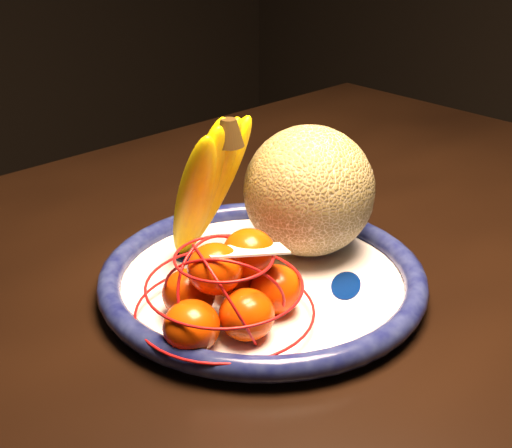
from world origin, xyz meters
TOP-DOWN VIEW (x-y plane):
  - dining_table at (-0.03, -0.05)m, footprint 1.61×1.02m
  - fruit_bowl at (0.06, -0.05)m, footprint 0.33×0.33m
  - cantaloupe at (0.14, -0.03)m, footprint 0.14×0.14m
  - banana_bunch at (0.04, 0.01)m, footprint 0.11×0.11m
  - mandarin_bag at (-0.01, -0.09)m, footprint 0.18×0.18m
  - price_tag at (0.00, -0.10)m, footprint 0.08×0.05m

SIDE VIEW (x-z plane):
  - dining_table at x=-0.03m, z-range 0.31..1.09m
  - fruit_bowl at x=0.06m, z-range 0.78..0.81m
  - mandarin_bag at x=-0.01m, z-range 0.77..0.88m
  - cantaloupe at x=0.14m, z-range 0.79..0.93m
  - price_tag at x=0.00m, z-range 0.86..0.87m
  - banana_bunch at x=0.04m, z-range 0.79..0.97m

